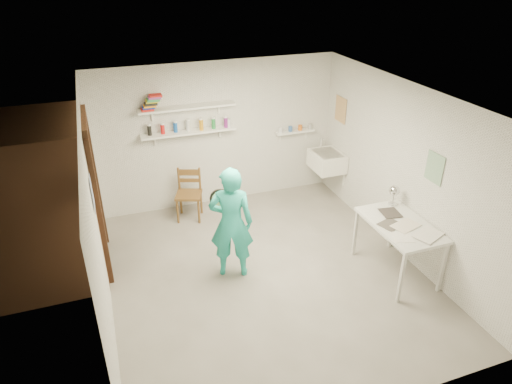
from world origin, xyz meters
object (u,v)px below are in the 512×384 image
object	(u,v)px
man	(231,223)
work_table	(397,248)
wall_clock	(220,199)
wooden_chair	(189,195)
desk_lamp	(395,190)
belfast_sink	(327,161)

from	to	relation	value
man	work_table	xyz separation A→B (m)	(2.05, -0.72, -0.39)
man	wall_clock	world-z (taller)	man
wall_clock	wooden_chair	xyz separation A→B (m)	(-0.15, 1.40, -0.61)
desk_lamp	man	bearing A→B (deg)	173.32
belfast_sink	wall_clock	xyz separation A→B (m)	(-2.24, -1.30, 0.34)
belfast_sink	work_table	bearing A→B (deg)	-92.82
wall_clock	desk_lamp	size ratio (longest dim) A/B	1.95
man	desk_lamp	world-z (taller)	man
belfast_sink	wooden_chair	size ratio (longest dim) A/B	0.71
work_table	desk_lamp	size ratio (longest dim) A/B	8.00
wall_clock	desk_lamp	bearing A→B (deg)	8.20
belfast_sink	desk_lamp	world-z (taller)	desk_lamp
wall_clock	desk_lamp	xyz separation A→B (m)	(2.31, -0.47, -0.05)
desk_lamp	belfast_sink	bearing A→B (deg)	92.56
wall_clock	wooden_chair	size ratio (longest dim) A/B	0.33
belfast_sink	man	xyz separation A→B (m)	(-2.16, -1.51, 0.08)
wall_clock	desk_lamp	world-z (taller)	wall_clock
work_table	wall_clock	bearing A→B (deg)	156.42
wall_clock	wooden_chair	world-z (taller)	wall_clock
belfast_sink	work_table	distance (m)	2.26
wall_clock	desk_lamp	distance (m)	2.36
man	desk_lamp	xyz separation A→B (m)	(2.24, -0.26, 0.21)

